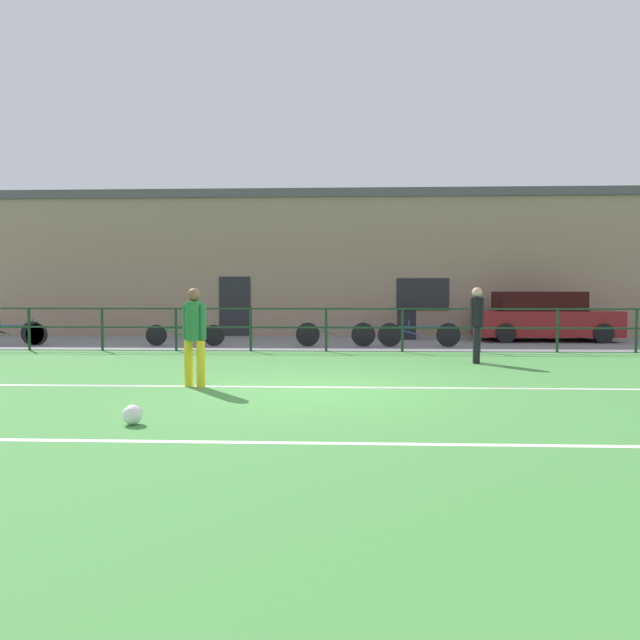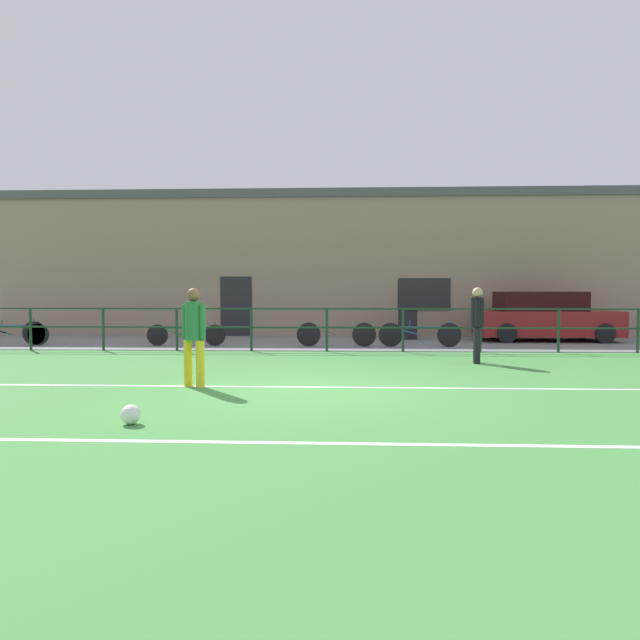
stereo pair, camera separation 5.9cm
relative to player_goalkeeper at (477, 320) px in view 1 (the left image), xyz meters
The scene contains 16 objects.
ground 5.09m from the player_goalkeeper, 132.85° to the right, with size 60.00×44.00×0.04m, color #478C42.
field_line_touchline 4.90m from the player_goalkeeper, 135.05° to the right, with size 36.00×0.11×0.00m, color white.
field_line_hash 7.80m from the player_goalkeeper, 116.04° to the right, with size 36.00×0.11×0.00m, color white.
pavement_strip 5.98m from the player_goalkeeper, 125.12° to the left, with size 48.00×5.00×0.02m, color slate.
perimeter_fence 4.13m from the player_goalkeeper, 145.52° to the left, with size 36.07×0.07×1.15m.
clubhouse_facade 9.33m from the player_goalkeeper, 111.72° to the left, with size 28.00×2.56×5.15m.
player_goalkeeper is the anchor object (origin of this frame).
player_striker 6.40m from the player_goalkeeper, 147.60° to the right, with size 0.43×0.29×1.64m.
soccer_ball_match 8.29m from the player_goalkeeper, 131.28° to the right, with size 0.24×0.24×0.24m, color white.
parked_car_red 6.68m from the player_goalkeeper, 59.72° to the left, with size 4.29×1.91×1.56m.
bicycle_parked_0 8.31m from the player_goalkeeper, 154.75° to the left, with size 2.28×0.04×0.71m.
bicycle_parked_1 3.67m from the player_goalkeeper, 103.02° to the left, with size 2.32×0.04×0.77m.
bicycle_parked_2 4.79m from the player_goalkeeper, 131.93° to the left, with size 2.26×0.04×0.77m.
bicycle_parked_3 13.26m from the player_goalkeeper, 164.53° to the left, with size 2.30×0.04×0.78m.
bicycle_parked_4 13.15m from the player_goalkeeper, 164.39° to the left, with size 2.23×0.04×0.73m.
trash_bin_0 6.26m from the player_goalkeeper, 98.17° to the left, with size 0.61×0.52×1.01m.
Camera 1 is at (0.48, -9.32, 1.59)m, focal length 32.78 mm.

